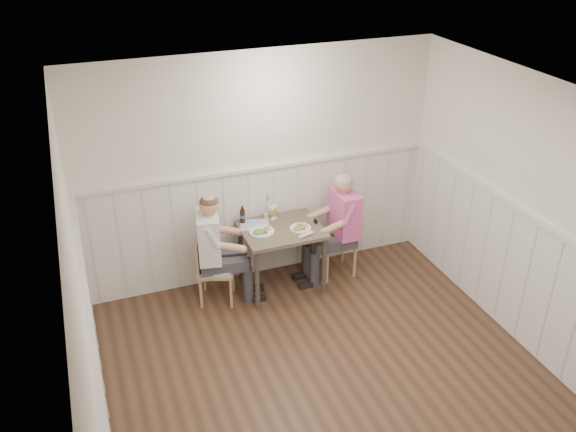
% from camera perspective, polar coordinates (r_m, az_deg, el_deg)
% --- Properties ---
extents(ground_plane, '(4.50, 4.50, 0.00)m').
position_cam_1_polar(ground_plane, '(5.65, 5.16, -16.65)').
color(ground_plane, '#432B1D').
extents(room_shell, '(4.04, 4.54, 2.60)m').
position_cam_1_polar(room_shell, '(4.72, 5.94, -3.40)').
color(room_shell, white).
rests_on(room_shell, ground).
extents(wainscot, '(4.00, 4.49, 1.34)m').
position_cam_1_polar(wainscot, '(5.69, 2.49, -7.16)').
color(wainscot, white).
rests_on(wainscot, ground).
extents(dining_table, '(0.87, 0.70, 0.75)m').
position_cam_1_polar(dining_table, '(6.65, -0.61, -1.94)').
color(dining_table, brown).
rests_on(dining_table, ground).
extents(chair_right, '(0.41, 0.41, 0.85)m').
position_cam_1_polar(chair_right, '(7.03, 4.89, -1.99)').
color(chair_right, tan).
rests_on(chair_right, ground).
extents(chair_left, '(0.48, 0.48, 0.79)m').
position_cam_1_polar(chair_left, '(6.59, -7.16, -4.66)').
color(chair_left, tan).
rests_on(chair_left, ground).
extents(man_in_pink, '(0.60, 0.42, 1.31)m').
position_cam_1_polar(man_in_pink, '(6.92, 4.90, -1.66)').
color(man_in_pink, '#3F3F47').
rests_on(man_in_pink, ground).
extents(diner_cream, '(0.65, 0.47, 1.30)m').
position_cam_1_polar(diner_cream, '(6.53, -6.95, -3.82)').
color(diner_cream, '#3F3F47').
rests_on(diner_cream, ground).
extents(plate_man, '(0.23, 0.23, 0.06)m').
position_cam_1_polar(plate_man, '(6.57, 1.13, -1.09)').
color(plate_man, white).
rests_on(plate_man, dining_table).
extents(plate_diner, '(0.27, 0.27, 0.07)m').
position_cam_1_polar(plate_diner, '(6.50, -2.56, -1.41)').
color(plate_diner, white).
rests_on(plate_diner, dining_table).
extents(beer_glass_a, '(0.06, 0.06, 0.16)m').
position_cam_1_polar(beer_glass_a, '(6.75, -1.27, 0.58)').
color(beer_glass_a, silver).
rests_on(beer_glass_a, dining_table).
extents(beer_glass_b, '(0.06, 0.06, 0.15)m').
position_cam_1_polar(beer_glass_b, '(6.72, -1.50, 0.44)').
color(beer_glass_b, silver).
rests_on(beer_glass_b, dining_table).
extents(beer_bottle, '(0.06, 0.06, 0.21)m').
position_cam_1_polar(beer_bottle, '(6.68, -4.28, 0.06)').
color(beer_bottle, black).
rests_on(beer_bottle, dining_table).
extents(rolled_napkin, '(0.18, 0.09, 0.04)m').
position_cam_1_polar(rolled_napkin, '(6.44, 1.70, -1.76)').
color(rolled_napkin, white).
rests_on(rolled_napkin, dining_table).
extents(grass_vase, '(0.04, 0.04, 0.34)m').
position_cam_1_polar(grass_vase, '(6.70, -2.09, 0.82)').
color(grass_vase, silver).
rests_on(grass_vase, dining_table).
extents(gingham_mat, '(0.37, 0.33, 0.01)m').
position_cam_1_polar(gingham_mat, '(6.66, -3.12, -0.84)').
color(gingham_mat, '#6A87B1').
rests_on(gingham_mat, dining_table).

